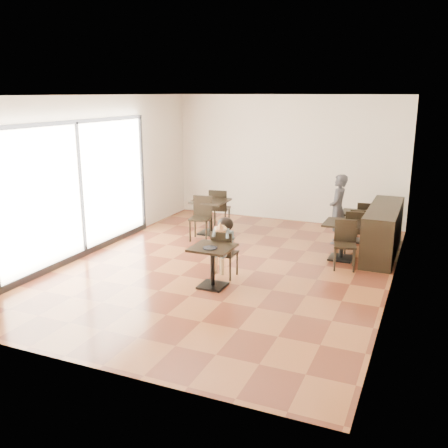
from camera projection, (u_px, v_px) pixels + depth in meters
The scene contains 23 objects.
floor at pixel (226, 267), 9.60m from camera, with size 6.00×8.00×0.01m, color brown.
ceiling at pixel (227, 95), 8.78m from camera, with size 6.00×8.00×0.01m, color white.
wall_back at pixel (287, 159), 12.74m from camera, with size 6.00×0.01×3.20m, color beige.
wall_front at pixel (89, 243), 5.63m from camera, with size 6.00×0.01×3.20m, color beige.
wall_left at pixel (93, 175), 10.33m from camera, with size 0.01×8.00×3.20m, color beige.
wall_right at pixel (398, 198), 8.05m from camera, with size 0.01×8.00×3.20m, color beige.
storefront_window at pixel (80, 188), 9.92m from camera, with size 0.04×4.50×2.60m, color white.
child_table at pixel (213, 267), 8.51m from camera, with size 0.69×0.69×0.73m, color black, non-canonical shape.
child_chair at pixel (225, 254), 8.98m from camera, with size 0.39×0.39×0.87m, color black, non-canonical shape.
child at pixel (225, 248), 8.95m from camera, with size 0.39×0.55×1.10m, color slate, non-canonical shape.
plate at pixel (210, 248), 8.33m from camera, with size 0.25×0.25×0.01m, color black.
pizza_slice at pixel (221, 229), 8.68m from camera, with size 0.26×0.20×0.06m, color #DEB66D, non-canonical shape.
adult_patron at pixel (338, 209), 10.93m from camera, with size 0.56×0.37×1.54m, color #37363C.
cafe_table_mid at pixel (342, 241), 9.95m from camera, with size 0.72×0.72×0.76m, color black, non-canonical shape.
cafe_table_left at pixel (211, 217), 11.73m from camera, with size 0.77×0.77×0.82m, color black, non-canonical shape.
cafe_table_back at pixel (355, 227), 11.17m from camera, with size 0.63×0.63×0.67m, color black, non-canonical shape.
chair_mid_a at pixel (354, 231), 10.36m from camera, with size 0.41×0.41×0.91m, color black, non-canonical shape.
chair_mid_b at pixel (345, 246), 9.38m from camera, with size 0.41×0.41×0.91m, color black, non-canonical shape.
chair_left_a at pixel (220, 209), 12.20m from camera, with size 0.44×0.44×0.98m, color black, non-canonical shape.
chair_left_b at pixel (200, 219), 11.22m from camera, with size 0.44×0.44×0.98m, color black, non-canonical shape.
chair_back_a at pixel (365, 219), 11.59m from camera, with size 0.36×0.36×0.81m, color black, non-canonical shape.
chair_back_b at pixel (357, 230), 10.61m from camera, with size 0.36×0.36×0.81m, color black, non-canonical shape.
service_counter at pixel (383, 231), 10.24m from camera, with size 0.60×2.40×1.00m, color black.
Camera 1 is at (3.52, -8.36, 3.25)m, focal length 40.00 mm.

